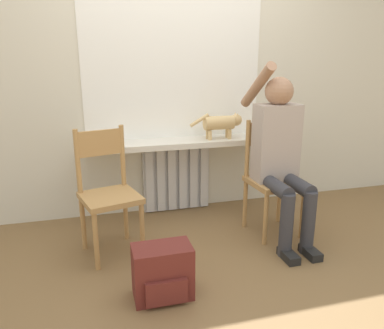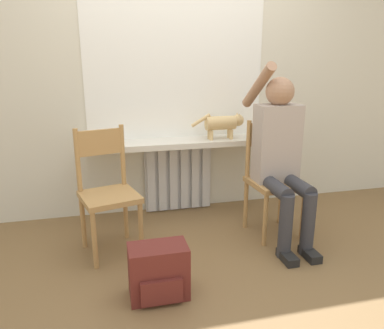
{
  "view_description": "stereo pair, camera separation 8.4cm",
  "coord_description": "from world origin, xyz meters",
  "px_view_note": "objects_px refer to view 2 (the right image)",
  "views": [
    {
      "loc": [
        -0.76,
        -2.15,
        1.42
      ],
      "look_at": [
        0.0,
        0.6,
        0.6
      ],
      "focal_mm": 35.0,
      "sensor_mm": 36.0,
      "label": 1
    },
    {
      "loc": [
        -0.68,
        -2.17,
        1.42
      ],
      "look_at": [
        0.0,
        0.6,
        0.6
      ],
      "focal_mm": 35.0,
      "sensor_mm": 36.0,
      "label": 2
    }
  ],
  "objects_px": {
    "chair_left": "(107,190)",
    "backpack": "(159,272)",
    "person": "(281,151)",
    "chair_right": "(273,177)",
    "cat": "(224,123)"
  },
  "relations": [
    {
      "from": "backpack",
      "to": "cat",
      "type": "bearing_deg",
      "value": 56.12
    },
    {
      "from": "chair_left",
      "to": "backpack",
      "type": "height_order",
      "value": "chair_left"
    },
    {
      "from": "chair_left",
      "to": "person",
      "type": "xyz_separation_m",
      "value": [
        1.32,
        -0.1,
        0.24
      ]
    },
    {
      "from": "chair_right",
      "to": "backpack",
      "type": "height_order",
      "value": "chair_right"
    },
    {
      "from": "chair_right",
      "to": "person",
      "type": "height_order",
      "value": "person"
    },
    {
      "from": "cat",
      "to": "backpack",
      "type": "xyz_separation_m",
      "value": [
        -0.79,
        -1.18,
        -0.69
      ]
    },
    {
      "from": "chair_left",
      "to": "cat",
      "type": "distance_m",
      "value": 1.23
    },
    {
      "from": "chair_right",
      "to": "person",
      "type": "bearing_deg",
      "value": -92.15
    },
    {
      "from": "person",
      "to": "chair_right",
      "type": "bearing_deg",
      "value": 92.22
    },
    {
      "from": "chair_right",
      "to": "person",
      "type": "xyz_separation_m",
      "value": [
        0.0,
        -0.1,
        0.24
      ]
    },
    {
      "from": "chair_left",
      "to": "backpack",
      "type": "bearing_deg",
      "value": -83.04
    },
    {
      "from": "cat",
      "to": "backpack",
      "type": "distance_m",
      "value": 1.57
    },
    {
      "from": "chair_right",
      "to": "person",
      "type": "distance_m",
      "value": 0.26
    },
    {
      "from": "person",
      "to": "cat",
      "type": "distance_m",
      "value": 0.68
    },
    {
      "from": "backpack",
      "to": "person",
      "type": "bearing_deg",
      "value": 28.31
    }
  ]
}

